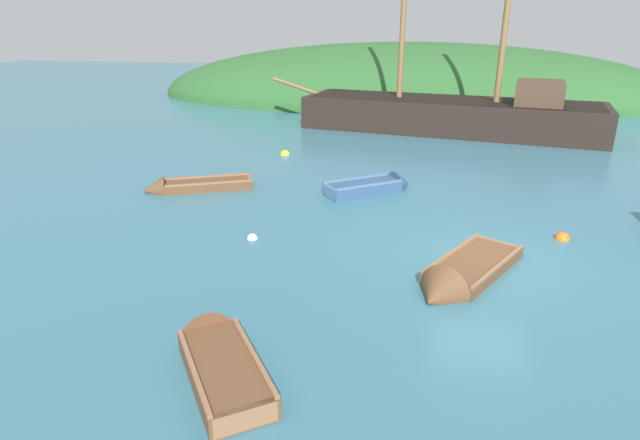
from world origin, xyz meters
The scene contains 10 objects.
ground_plane centered at (0.00, 0.00, 0.00)m, with size 120.00×120.00×0.00m, color teal.
shore_hill centered at (-2.49, 30.03, 0.00)m, with size 39.39×19.51×8.13m, color #2D602D.
sailing_ship centered at (-0.04, 16.55, 0.60)m, with size 18.07×7.07×12.01m.
rowboat_outer_left centered at (-3.24, 5.25, 0.14)m, with size 3.17×2.66×0.95m.
rowboat_far centered at (-9.51, 4.29, 0.10)m, with size 3.79×2.38×0.92m.
rowboat_outer_right centered at (-5.04, -5.10, 0.14)m, with size 2.58×3.11×1.02m.
rowboat_near_dock centered at (-0.74, -1.10, 0.08)m, with size 2.89×3.82×1.18m.
buoy_orange centered at (2.16, 1.92, 0.00)m, with size 0.40×0.40×0.40m, color orange.
buoy_yellow centered at (-7.55, 9.91, 0.00)m, with size 0.43×0.43×0.43m, color yellow.
buoy_white centered at (-6.14, 0.44, 0.00)m, with size 0.30×0.30×0.30m, color white.
Camera 1 is at (-1.99, -12.20, 5.56)m, focal length 29.48 mm.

